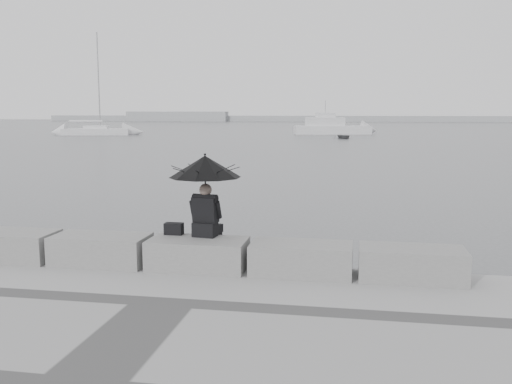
% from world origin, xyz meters
% --- Properties ---
extents(ground, '(360.00, 360.00, 0.00)m').
position_xyz_m(ground, '(0.00, 0.00, 0.00)').
color(ground, '#474A4C').
rests_on(ground, ground).
extents(stone_block_far_left, '(1.60, 0.80, 0.50)m').
position_xyz_m(stone_block_far_left, '(-3.40, -0.45, 0.75)').
color(stone_block_far_left, slate).
rests_on(stone_block_far_left, promenade).
extents(stone_block_left, '(1.60, 0.80, 0.50)m').
position_xyz_m(stone_block_left, '(-1.70, -0.45, 0.75)').
color(stone_block_left, slate).
rests_on(stone_block_left, promenade).
extents(stone_block_centre, '(1.60, 0.80, 0.50)m').
position_xyz_m(stone_block_centre, '(0.00, -0.45, 0.75)').
color(stone_block_centre, slate).
rests_on(stone_block_centre, promenade).
extents(stone_block_right, '(1.60, 0.80, 0.50)m').
position_xyz_m(stone_block_right, '(1.70, -0.45, 0.75)').
color(stone_block_right, slate).
rests_on(stone_block_right, promenade).
extents(stone_block_far_right, '(1.60, 0.80, 0.50)m').
position_xyz_m(stone_block_far_right, '(3.40, -0.45, 0.75)').
color(stone_block_far_right, slate).
rests_on(stone_block_far_right, promenade).
extents(seated_person, '(1.20, 1.20, 1.39)m').
position_xyz_m(seated_person, '(0.06, -0.18, 2.01)').
color(seated_person, black).
rests_on(seated_person, stone_block_centre).
extents(bag, '(0.31, 0.18, 0.20)m').
position_xyz_m(bag, '(-0.50, -0.16, 1.10)').
color(bag, black).
rests_on(bag, stone_block_centre).
extents(distant_landmass, '(180.00, 8.00, 2.80)m').
position_xyz_m(distant_landmass, '(-8.14, 154.51, 0.90)').
color(distant_landmass, '#999B9E').
rests_on(distant_landmass, ground).
extents(sailboat_left, '(8.73, 4.32, 12.90)m').
position_xyz_m(sailboat_left, '(-30.56, 59.21, 0.52)').
color(sailboat_left, white).
rests_on(sailboat_left, ground).
extents(motor_cruiser, '(10.24, 4.86, 4.50)m').
position_xyz_m(motor_cruiser, '(-0.90, 66.69, 0.89)').
color(motor_cruiser, white).
rests_on(motor_cruiser, ground).
extents(dinghy, '(3.04, 2.03, 0.47)m').
position_xyz_m(dinghy, '(0.90, 55.19, 0.24)').
color(dinghy, slate).
rests_on(dinghy, ground).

